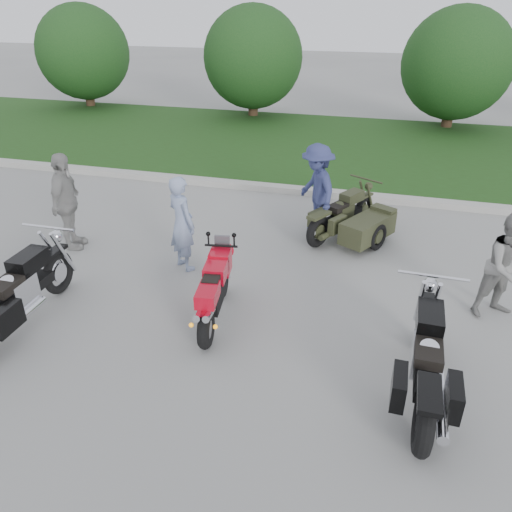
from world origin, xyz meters
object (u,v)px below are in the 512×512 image
(person_grey, at_px, (508,267))
(person_denim, at_px, (317,189))
(cruiser_right, at_px, (426,365))
(person_stripe, at_px, (182,224))
(sportbike_red, at_px, (214,290))
(cruiser_sidecar, at_px, (356,223))
(cruiser_left, at_px, (15,298))
(person_back, at_px, (66,202))

(person_grey, bearing_deg, person_denim, 115.65)
(cruiser_right, relative_size, person_stripe, 1.50)
(sportbike_red, height_order, person_stripe, person_stripe)
(cruiser_sidecar, bearing_deg, cruiser_right, -45.39)
(cruiser_left, xyz_separation_m, cruiser_right, (5.47, 0.06, -0.01))
(sportbike_red, xyz_separation_m, person_denim, (0.87, 3.48, 0.38))
(person_grey, relative_size, person_denim, 0.90)
(cruiser_sidecar, bearing_deg, person_grey, -11.35)
(person_stripe, relative_size, person_grey, 1.04)
(person_grey, xyz_separation_m, person_back, (-7.35, 0.27, 0.11))
(person_back, bearing_deg, person_stripe, -107.73)
(person_stripe, bearing_deg, person_back, 30.79)
(cruiser_left, height_order, person_back, person_back)
(cruiser_left, distance_m, cruiser_right, 5.47)
(cruiser_right, distance_m, cruiser_sidecar, 4.20)
(person_stripe, bearing_deg, person_grey, -146.33)
(cruiser_sidecar, bearing_deg, person_denim, -170.29)
(person_denim, bearing_deg, person_grey, 20.60)
(sportbike_red, bearing_deg, person_back, 146.58)
(person_stripe, xyz_separation_m, person_back, (-2.31, 0.16, 0.08))
(sportbike_red, height_order, person_denim, person_denim)
(person_grey, bearing_deg, cruiser_right, -146.99)
(sportbike_red, xyz_separation_m, cruiser_sidecar, (1.70, 3.20, -0.13))
(person_grey, bearing_deg, cruiser_sidecar, 110.94)
(cruiser_right, relative_size, person_back, 1.37)
(person_back, bearing_deg, person_denim, -79.31)
(cruiser_right, bearing_deg, person_stripe, 151.51)
(cruiser_right, xyz_separation_m, person_denim, (-1.99, 4.32, 0.40))
(cruiser_left, relative_size, cruiser_sidecar, 1.26)
(cruiser_left, xyz_separation_m, cruiser_sidecar, (4.31, 4.09, -0.11))
(person_stripe, distance_m, person_denim, 2.84)
(person_grey, xyz_separation_m, person_denim, (-3.11, 2.19, 0.09))
(sportbike_red, height_order, cruiser_sidecar, sportbike_red)
(cruiser_right, xyz_separation_m, person_grey, (1.12, 2.13, 0.31))
(person_denim, bearing_deg, cruiser_sidecar, 36.94)
(person_grey, bearing_deg, person_stripe, 149.64)
(person_grey, bearing_deg, cruiser_left, 169.13)
(sportbike_red, bearing_deg, cruiser_right, -25.00)
(person_back, bearing_deg, cruiser_sidecar, -85.72)
(person_denim, relative_size, person_back, 0.98)
(sportbike_red, height_order, person_grey, person_grey)
(sportbike_red, relative_size, cruiser_sidecar, 0.92)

